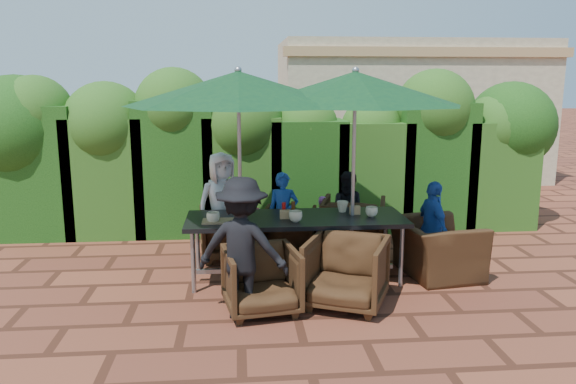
{
  "coord_description": "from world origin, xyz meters",
  "views": [
    {
      "loc": [
        -0.55,
        -6.26,
        2.3
      ],
      "look_at": [
        0.04,
        0.4,
        0.98
      ],
      "focal_mm": 35.0,
      "sensor_mm": 36.0,
      "label": 1
    }
  ],
  "objects": [
    {
      "name": "ground",
      "position": [
        0.0,
        0.0,
        0.0
      ],
      "size": [
        80.0,
        80.0,
        0.0
      ],
      "primitive_type": "plane",
      "color": "brown",
      "rests_on": "ground"
    },
    {
      "name": "dining_table",
      "position": [
        0.1,
        0.04,
        0.68
      ],
      "size": [
        2.54,
        0.9,
        0.75
      ],
      "color": "black",
      "rests_on": "ground"
    },
    {
      "name": "umbrella_left",
      "position": [
        -0.54,
        0.01,
        2.21
      ],
      "size": [
        2.54,
        2.54,
        2.46
      ],
      "color": "gray",
      "rests_on": "ground"
    },
    {
      "name": "umbrella_right",
      "position": [
        0.77,
        0.08,
        2.21
      ],
      "size": [
        2.48,
        2.48,
        2.46
      ],
      "color": "gray",
      "rests_on": "ground"
    },
    {
      "name": "chair_far_left",
      "position": [
        -0.7,
        0.94,
        0.37
      ],
      "size": [
        0.79,
        0.74,
        0.74
      ],
      "primitive_type": "imported",
      "rotation": [
        0.0,
        0.0,
        3.24
      ],
      "color": "black",
      "rests_on": "ground"
    },
    {
      "name": "chair_far_mid",
      "position": [
        0.11,
        1.01,
        0.35
      ],
      "size": [
        0.8,
        0.76,
        0.7
      ],
      "primitive_type": "imported",
      "rotation": [
        0.0,
        0.0,
        2.94
      ],
      "color": "black",
      "rests_on": "ground"
    },
    {
      "name": "chair_far_right",
      "position": [
        0.97,
        0.95,
        0.42
      ],
      "size": [
        1.0,
        0.96,
        0.85
      ],
      "primitive_type": "imported",
      "rotation": [
        0.0,
        0.0,
        2.87
      ],
      "color": "black",
      "rests_on": "ground"
    },
    {
      "name": "chair_near_left",
      "position": [
        -0.35,
        -0.9,
        0.37
      ],
      "size": [
        0.82,
        0.78,
        0.74
      ],
      "primitive_type": "imported",
      "rotation": [
        0.0,
        0.0,
        0.18
      ],
      "color": "black",
      "rests_on": "ground"
    },
    {
      "name": "chair_near_right",
      "position": [
        0.53,
        -0.83,
        0.4
      ],
      "size": [
        1.01,
        0.98,
        0.8
      ],
      "primitive_type": "imported",
      "rotation": [
        0.0,
        0.0,
        -0.42
      ],
      "color": "black",
      "rests_on": "ground"
    },
    {
      "name": "chair_end_right",
      "position": [
        1.78,
        0.02,
        0.44
      ],
      "size": [
        0.8,
        1.1,
        0.88
      ],
      "primitive_type": "imported",
      "rotation": [
        0.0,
        0.0,
        1.71
      ],
      "color": "black",
      "rests_on": "ground"
    },
    {
      "name": "adult_far_left",
      "position": [
        -0.78,
        1.07,
        0.69
      ],
      "size": [
        0.78,
        0.61,
        1.39
      ],
      "primitive_type": "imported",
      "rotation": [
        0.0,
        0.0,
        0.33
      ],
      "color": "silver",
      "rests_on": "ground"
    },
    {
      "name": "adult_far_mid",
      "position": [
        0.02,
        0.96,
        0.56
      ],
      "size": [
        0.45,
        0.39,
        1.12
      ],
      "primitive_type": "imported",
      "rotation": [
        0.0,
        0.0,
        -0.15
      ],
      "color": "#1E4AA3",
      "rests_on": "ground"
    },
    {
      "name": "adult_far_right",
      "position": [
        0.92,
        0.95,
        0.56
      ],
      "size": [
        0.6,
        0.44,
        1.12
      ],
      "primitive_type": "imported",
      "rotation": [
        0.0,
        0.0,
        -0.23
      ],
      "color": "black",
      "rests_on": "ground"
    },
    {
      "name": "adult_near_left",
      "position": [
        -0.53,
        -0.98,
        0.7
      ],
      "size": [
        0.98,
        0.66,
        1.4
      ],
      "primitive_type": "imported",
      "rotation": [
        0.0,
        0.0,
        2.85
      ],
      "color": "black",
      "rests_on": "ground"
    },
    {
      "name": "adult_end_right",
      "position": [
        1.78,
        0.13,
        0.56
      ],
      "size": [
        0.42,
        0.7,
        1.13
      ],
      "primitive_type": "imported",
      "rotation": [
        0.0,
        0.0,
        1.71
      ],
      "color": "#1E4AA3",
      "rests_on": "ground"
    },
    {
      "name": "child_left",
      "position": [
        -0.37,
        1.06,
        0.39
      ],
      "size": [
        0.34,
        0.31,
        0.78
      ],
      "primitive_type": "imported",
      "rotation": [
        0.0,
        0.0,
        0.34
      ],
      "color": "#EF547B",
      "rests_on": "ground"
    },
    {
      "name": "child_right",
      "position": [
        0.6,
        1.15,
        0.38
      ],
      "size": [
        0.34,
        0.31,
        0.75
      ],
      "primitive_type": "imported",
      "rotation": [
        0.0,
        0.0,
        0.42
      ],
      "color": "#AA50AF",
      "rests_on": "ground"
    },
    {
      "name": "pedestrian_a",
      "position": [
        1.64,
        4.22,
        0.89
      ],
      "size": [
        1.75,
        0.87,
        1.79
      ],
      "primitive_type": "imported",
      "rotation": [
        0.0,
        0.0,
        2.97
      ],
      "color": "green",
      "rests_on": "ground"
    },
    {
      "name": "pedestrian_b",
      "position": [
        2.45,
        4.49,
        0.76
      ],
      "size": [
        0.85,
        0.72,
        1.52
      ],
      "primitive_type": "imported",
      "rotation": [
        0.0,
        0.0,
        3.58
      ],
      "color": "#EF547B",
      "rests_on": "ground"
    },
    {
      "name": "pedestrian_c",
      "position": [
        3.38,
        4.33,
        0.88
      ],
      "size": [
        1.23,
        0.88,
        1.76
      ],
      "primitive_type": "imported",
      "rotation": [
        0.0,
        0.0,
        2.78
      ],
      "color": "gray",
      "rests_on": "ground"
    },
    {
      "name": "cup_a",
      "position": [
        -0.85,
        -0.14,
        0.81
      ],
      "size": [
        0.15,
        0.15,
        0.12
      ],
      "primitive_type": "imported",
      "color": "beige",
      "rests_on": "dining_table"
    },
    {
      "name": "cup_b",
      "position": [
        -0.5,
        0.16,
        0.81
      ],
      "size": [
        0.14,
        0.14,
        0.13
      ],
      "primitive_type": "imported",
      "color": "beige",
      "rests_on": "dining_table"
    },
    {
      "name": "cup_c",
      "position": [
        0.07,
        -0.18,
        0.81
      ],
      "size": [
        0.16,
        0.16,
        0.12
      ],
      "primitive_type": "imported",
      "color": "beige",
      "rests_on": "dining_table"
    },
    {
      "name": "cup_d",
      "position": [
        0.68,
        0.24,
        0.82
      ],
      "size": [
        0.14,
        0.14,
        0.13
      ],
      "primitive_type": "imported",
      "color": "beige",
      "rests_on": "dining_table"
    },
    {
      "name": "cup_e",
      "position": [
        0.98,
        -0.01,
        0.81
      ],
      "size": [
        0.14,
        0.14,
        0.11
      ],
      "primitive_type": "imported",
      "color": "beige",
      "rests_on": "dining_table"
    },
    {
      "name": "ketchup_bottle",
      "position": [
        -0.04,
        0.06,
        0.83
      ],
      "size": [
        0.04,
        0.04,
        0.17
      ],
      "primitive_type": "cylinder",
      "color": "#B20C0A",
      "rests_on": "dining_table"
    },
    {
      "name": "sauce_bottle",
      "position": [
        0.07,
        0.11,
        0.83
      ],
      "size": [
        0.04,
        0.04,
        0.17
      ],
      "primitive_type": "cylinder",
      "color": "#4C230C",
      "rests_on": "dining_table"
    },
    {
      "name": "serving_tray",
      "position": [
        -0.8,
        -0.11,
        0.76
      ],
      "size": [
        0.35,
        0.25,
        0.02
      ],
      "primitive_type": "cube",
      "color": "olive",
      "rests_on": "dining_table"
    },
    {
      "name": "number_block_left",
      "position": [
        -0.03,
        -0.03,
        0.8
      ],
      "size": [
        0.12,
        0.06,
        0.1
      ],
      "primitive_type": "cube",
      "color": "tan",
      "rests_on": "dining_table"
    },
    {
      "name": "number_block_right",
      "position": [
        0.81,
        0.11,
        0.8
      ],
      "size": [
        0.12,
        0.06,
        0.1
      ],
      "primitive_type": "cube",
      "color": "tan",
      "rests_on": "dining_table"
    },
    {
      "name": "hedge_wall",
      "position": [
        -0.26,
        2.32,
        1.33
      ],
      "size": [
        9.1,
        1.6,
        2.51
      ],
      "color": "#15390F",
      "rests_on": "ground"
    },
    {
      "name": "building",
      "position": [
        3.5,
        6.99,
        1.61
      ],
      "size": [
        6.2,
        3.08,
        3.2
      ],
      "color": "beige",
      "rests_on": "ground"
    }
  ]
}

